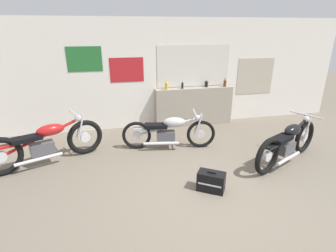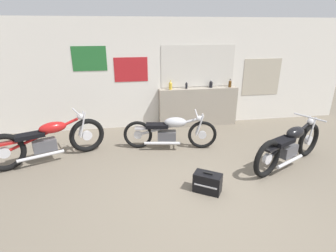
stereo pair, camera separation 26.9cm
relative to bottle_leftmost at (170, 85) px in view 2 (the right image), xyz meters
The scene contains 11 objects.
ground_plane 3.40m from the bottle_leftmost, 88.98° to the right, with size 24.00×24.00×0.00m, color #706656.
wall_back 0.35m from the bottle_leftmost, 68.58° to the left, with size 10.00×0.07×2.80m.
sill_counter 1.00m from the bottle_leftmost, ahead, with size 2.13×0.28×1.04m.
bottle_leftmost is the anchor object (origin of this frame).
bottle_left_center 0.43m from the bottle_leftmost, ahead, with size 0.06×0.06×0.20m.
bottle_center 1.12m from the bottle_leftmost, ahead, with size 0.09×0.09×0.20m.
bottle_right_center 1.63m from the bottle_leftmost, ahead, with size 0.08×0.08×0.22m.
motorcycle_black 3.21m from the bottle_leftmost, 52.73° to the right, with size 1.96×1.06×0.90m.
motorcycle_red 3.20m from the bottle_leftmost, 151.53° to the right, with size 2.15×1.04×0.94m.
motorcycle_silver 1.53m from the bottle_leftmost, 100.46° to the right, with size 2.05×0.64×0.82m.
hard_case_black 3.22m from the bottle_leftmost, 88.65° to the right, with size 0.50×0.44×0.35m.
Camera 2 is at (-1.24, -3.40, 2.55)m, focal length 28.00 mm.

